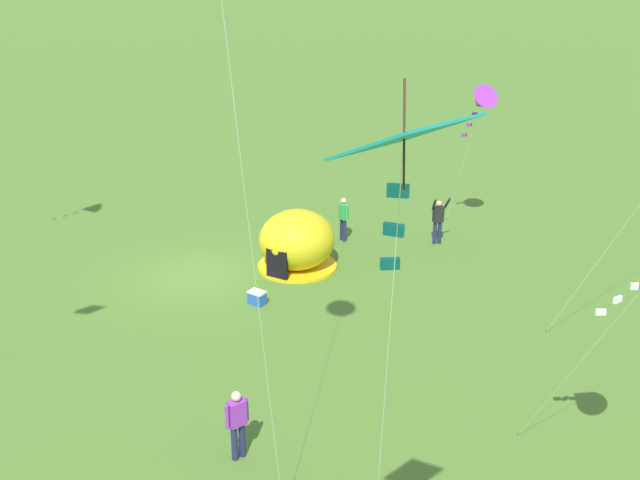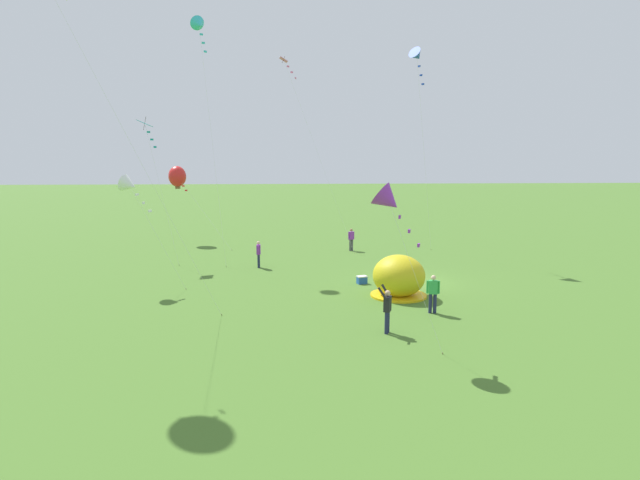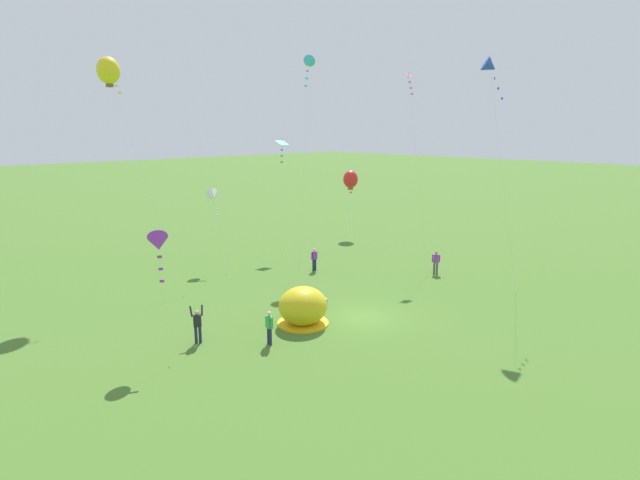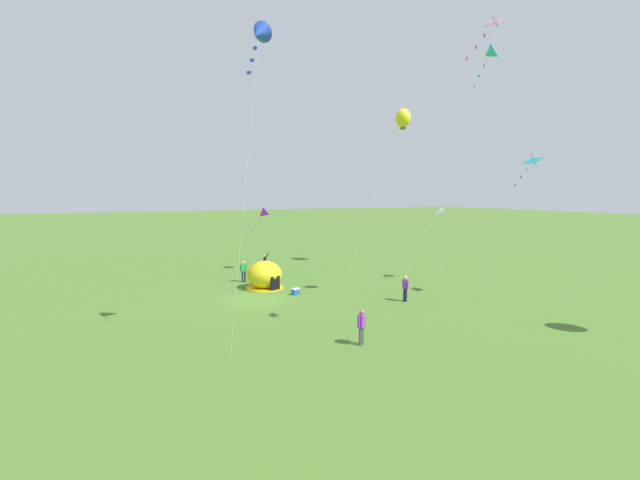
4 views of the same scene
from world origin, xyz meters
name	(u,v)px [view 4 (image 4 of 4)]	position (x,y,z in m)	size (l,w,h in m)	color
ground_plane	(256,300)	(0.00, 0.00, 0.00)	(300.00, 300.00, 0.00)	#477028
popup_tent	(265,275)	(-3.06, 1.64, 1.00)	(2.81, 2.81, 2.10)	gold
cooler_box	(296,291)	(-0.27, 3.01, 0.22)	(0.49, 0.61, 0.44)	#2659B2
person_near_tent	(405,287)	(4.62, 8.87, 0.96)	(0.59, 0.26, 1.72)	#1E2347
person_center_field	(265,263)	(-8.49, 3.44, 1.00)	(0.72, 0.63, 1.89)	#1E2347
person_with_toddler	(361,325)	(10.44, 2.02, 0.96)	(0.41, 0.51, 1.72)	#4C4C51
person_watching_sky	(244,270)	(-6.03, 0.83, 0.96)	(0.31, 0.58, 1.72)	#1E2347
kite_teal	(531,165)	(7.79, 16.26, 8.98)	(2.62, 2.74, 9.71)	silver
kite_white	(439,214)	(0.16, 15.39, 5.48)	(1.52, 3.50, 6.04)	silver
kite_cyan	(490,54)	(7.50, 12.53, 15.50)	(3.16, 2.24, 16.09)	silver
kite_purple	(263,214)	(-10.05, 3.81, 5.30)	(1.49, 2.60, 5.93)	silver
kite_yellow	(403,118)	(-6.52, 16.53, 14.16)	(1.68, 7.14, 15.04)	silver
kite_pink	(484,41)	(12.78, 6.67, 13.76)	(4.11, 5.42, 14.79)	silver
kite_blue	(259,34)	(8.54, -2.20, 14.05)	(2.39, 2.74, 14.66)	silver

